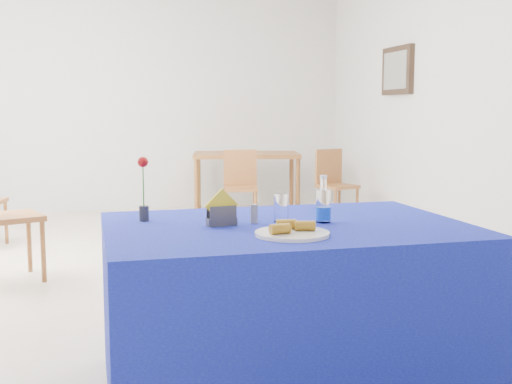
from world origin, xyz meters
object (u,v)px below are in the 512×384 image
blue_table (286,306)px  water_bottle (323,207)px  chair_bg_left (240,182)px  chair_bg_right (334,180)px  oak_table (246,159)px  plate (292,234)px

blue_table → water_bottle: water_bottle is taller
chair_bg_left → chair_bg_right: chair_bg_left is taller
water_bottle → oak_table: 5.02m
blue_table → chair_bg_left: size_ratio=1.92×
chair_bg_left → chair_bg_right: (1.09, -0.04, -0.00)m
water_bottle → oak_table: size_ratio=0.15×
water_bottle → chair_bg_left: water_bottle is taller
blue_table → water_bottle: 0.48m
water_bottle → chair_bg_right: (1.69, 4.16, -0.35)m
plate → chair_bg_right: bearing=66.5°
chair_bg_left → chair_bg_right: bearing=9.7°
chair_bg_left → plate: bearing=-88.7°
oak_table → chair_bg_left: (-0.25, -0.74, -0.20)m
chair_bg_left → blue_table: bearing=-88.5°
plate → chair_bg_right: 4.84m
plate → chair_bg_left: bearing=79.4°
plate → blue_table: plate is taller
chair_bg_right → oak_table: bearing=119.6°
water_bottle → oak_table: (0.85, 4.94, -0.15)m
oak_table → water_bottle: bearing=-99.7°
plate → water_bottle: 0.36m
blue_table → chair_bg_right: 4.56m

